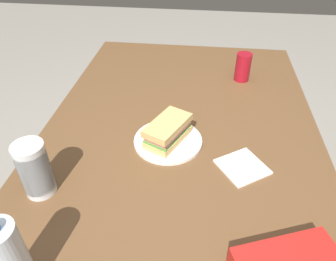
% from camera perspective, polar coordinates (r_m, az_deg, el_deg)
% --- Properties ---
extents(dining_table, '(1.73, 0.98, 0.77)m').
position_cam_1_polar(dining_table, '(1.10, 1.60, -7.09)').
color(dining_table, brown).
rests_on(dining_table, ground_plane).
extents(paper_plate, '(0.23, 0.23, 0.01)m').
position_cam_1_polar(paper_plate, '(1.08, 0.00, -1.85)').
color(paper_plate, white).
rests_on(paper_plate, dining_table).
extents(sandwich, '(0.21, 0.16, 0.08)m').
position_cam_1_polar(sandwich, '(1.04, -0.02, -0.02)').
color(sandwich, '#DBB26B').
rests_on(sandwich, paper_plate).
extents(soda_can_red, '(0.07, 0.07, 0.12)m').
position_cam_1_polar(soda_can_red, '(1.45, 13.22, 10.97)').
color(soda_can_red, maroon).
rests_on(soda_can_red, dining_table).
extents(water_bottle_tall, '(0.07, 0.07, 0.21)m').
position_cam_1_polar(water_bottle_tall, '(0.76, -26.50, -19.90)').
color(water_bottle_tall, silver).
rests_on(water_bottle_tall, dining_table).
extents(plastic_cup_stack, '(0.08, 0.08, 0.17)m').
position_cam_1_polar(plastic_cup_stack, '(0.94, -22.69, -6.39)').
color(plastic_cup_stack, silver).
rests_on(plastic_cup_stack, dining_table).
extents(paper_napkin, '(0.18, 0.18, 0.01)m').
position_cam_1_polar(paper_napkin, '(1.01, 13.14, -6.31)').
color(paper_napkin, white).
rests_on(paper_napkin, dining_table).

